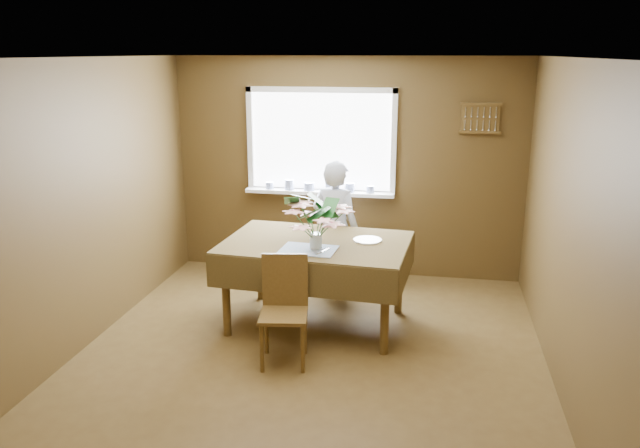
% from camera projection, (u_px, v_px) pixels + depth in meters
% --- Properties ---
extents(floor, '(4.50, 4.50, 0.00)m').
position_uv_depth(floor, '(308.00, 359.00, 5.35)').
color(floor, '#513B1B').
rests_on(floor, ground).
extents(ceiling, '(4.50, 4.50, 0.00)m').
position_uv_depth(ceiling, '(307.00, 57.00, 4.68)').
color(ceiling, white).
rests_on(ceiling, wall_back).
extents(wall_back, '(4.00, 0.00, 4.00)m').
position_uv_depth(wall_back, '(347.00, 168.00, 7.14)').
color(wall_back, brown).
rests_on(wall_back, floor).
extents(wall_front, '(4.00, 0.00, 4.00)m').
position_uv_depth(wall_front, '(210.00, 342.00, 2.88)').
color(wall_front, brown).
rests_on(wall_front, floor).
extents(wall_left, '(0.00, 4.50, 4.50)m').
position_uv_depth(wall_left, '(80.00, 207.00, 5.36)').
color(wall_left, brown).
rests_on(wall_left, floor).
extents(wall_right, '(0.00, 4.50, 4.50)m').
position_uv_depth(wall_right, '(569.00, 231.00, 4.66)').
color(wall_right, brown).
rests_on(wall_right, floor).
extents(window_assembly, '(1.72, 0.20, 1.22)m').
position_uv_depth(window_assembly, '(320.00, 160.00, 7.12)').
color(window_assembly, white).
rests_on(window_assembly, wall_back).
extents(spoon_rack, '(0.44, 0.05, 0.33)m').
position_uv_depth(spoon_rack, '(480.00, 118.00, 6.70)').
color(spoon_rack, brown).
rests_on(spoon_rack, wall_back).
extents(dining_table, '(1.79, 1.29, 0.84)m').
position_uv_depth(dining_table, '(316.00, 252.00, 5.85)').
color(dining_table, brown).
rests_on(dining_table, floor).
extents(chair_far, '(0.44, 0.44, 0.91)m').
position_uv_depth(chair_far, '(337.00, 246.00, 6.80)').
color(chair_far, brown).
rests_on(chair_far, floor).
extents(chair_near, '(0.44, 0.44, 0.91)m').
position_uv_depth(chair_near, '(284.00, 304.00, 5.23)').
color(chair_near, brown).
rests_on(chair_near, floor).
extents(seated_woman, '(0.62, 0.50, 1.47)m').
position_uv_depth(seated_woman, '(335.00, 229.00, 6.58)').
color(seated_woman, white).
rests_on(seated_woman, floor).
extents(flower_bouquet, '(0.57, 0.57, 0.49)m').
position_uv_depth(flower_bouquet, '(316.00, 214.00, 5.53)').
color(flower_bouquet, white).
rests_on(flower_bouquet, dining_table).
extents(side_plate, '(0.27, 0.27, 0.01)m').
position_uv_depth(side_plate, '(368.00, 240.00, 5.84)').
color(side_plate, white).
rests_on(side_plate, dining_table).
extents(table_knife, '(0.10, 0.23, 0.00)m').
position_uv_depth(table_knife, '(323.00, 251.00, 5.51)').
color(table_knife, silver).
rests_on(table_knife, dining_table).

